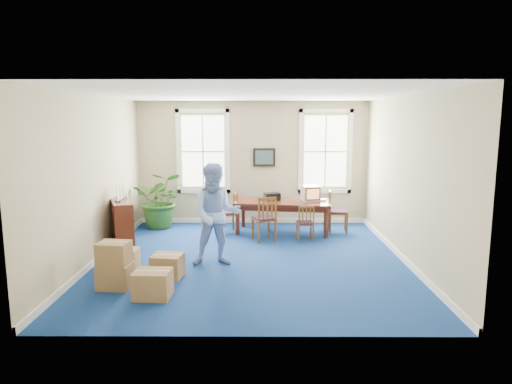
{
  "coord_description": "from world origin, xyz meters",
  "views": [
    {
      "loc": [
        0.15,
        -8.69,
        2.75
      ],
      "look_at": [
        0.1,
        0.6,
        1.25
      ],
      "focal_mm": 32.0,
      "sensor_mm": 36.0,
      "label": 1
    }
  ],
  "objects_px": {
    "crt_tv": "(311,193)",
    "potted_plant": "(161,200)",
    "chair_near_left": "(264,218)",
    "conference_table": "(283,217)",
    "cardboard_boxes": "(129,262)",
    "credenza": "(122,225)",
    "man": "(216,215)"
  },
  "relations": [
    {
      "from": "conference_table",
      "to": "potted_plant",
      "type": "distance_m",
      "value": 3.12
    },
    {
      "from": "conference_table",
      "to": "cardboard_boxes",
      "type": "bearing_deg",
      "value": -119.62
    },
    {
      "from": "crt_tv",
      "to": "potted_plant",
      "type": "distance_m",
      "value": 3.77
    },
    {
      "from": "cardboard_boxes",
      "to": "conference_table",
      "type": "bearing_deg",
      "value": 52.97
    },
    {
      "from": "chair_near_left",
      "to": "man",
      "type": "relative_size",
      "value": 0.53
    },
    {
      "from": "conference_table",
      "to": "potted_plant",
      "type": "relative_size",
      "value": 1.6
    },
    {
      "from": "conference_table",
      "to": "cardboard_boxes",
      "type": "xyz_separation_m",
      "value": [
        -2.74,
        -3.63,
        0.02
      ]
    },
    {
      "from": "chair_near_left",
      "to": "conference_table",
      "type": "bearing_deg",
      "value": -141.63
    },
    {
      "from": "crt_tv",
      "to": "potted_plant",
      "type": "relative_size",
      "value": 0.3
    },
    {
      "from": "crt_tv",
      "to": "chair_near_left",
      "type": "distance_m",
      "value": 1.48
    },
    {
      "from": "crt_tv",
      "to": "potted_plant",
      "type": "height_order",
      "value": "potted_plant"
    },
    {
      "from": "man",
      "to": "credenza",
      "type": "xyz_separation_m",
      "value": [
        -2.11,
        1.03,
        -0.45
      ]
    },
    {
      "from": "credenza",
      "to": "potted_plant",
      "type": "distance_m",
      "value": 2.01
    },
    {
      "from": "conference_table",
      "to": "man",
      "type": "xyz_separation_m",
      "value": [
        -1.38,
        -2.5,
        0.58
      ]
    },
    {
      "from": "chair_near_left",
      "to": "man",
      "type": "xyz_separation_m",
      "value": [
        -0.92,
        -1.72,
        0.45
      ]
    },
    {
      "from": "man",
      "to": "potted_plant",
      "type": "height_order",
      "value": "man"
    },
    {
      "from": "chair_near_left",
      "to": "potted_plant",
      "type": "bearing_deg",
      "value": -46.54
    },
    {
      "from": "conference_table",
      "to": "credenza",
      "type": "bearing_deg",
      "value": -149.72
    },
    {
      "from": "credenza",
      "to": "cardboard_boxes",
      "type": "distance_m",
      "value": 2.29
    },
    {
      "from": "chair_near_left",
      "to": "man",
      "type": "bearing_deg",
      "value": 41.3
    },
    {
      "from": "crt_tv",
      "to": "chair_near_left",
      "type": "height_order",
      "value": "crt_tv"
    },
    {
      "from": "potted_plant",
      "to": "credenza",
      "type": "bearing_deg",
      "value": -102.33
    },
    {
      "from": "chair_near_left",
      "to": "potted_plant",
      "type": "height_order",
      "value": "potted_plant"
    },
    {
      "from": "potted_plant",
      "to": "cardboard_boxes",
      "type": "relative_size",
      "value": 1.01
    },
    {
      "from": "conference_table",
      "to": "cardboard_boxes",
      "type": "relative_size",
      "value": 1.61
    },
    {
      "from": "credenza",
      "to": "man",
      "type": "bearing_deg",
      "value": -48.25
    },
    {
      "from": "chair_near_left",
      "to": "cardboard_boxes",
      "type": "height_order",
      "value": "chair_near_left"
    },
    {
      "from": "crt_tv",
      "to": "credenza",
      "type": "bearing_deg",
      "value": -170.85
    },
    {
      "from": "man",
      "to": "credenza",
      "type": "height_order",
      "value": "man"
    },
    {
      "from": "potted_plant",
      "to": "cardboard_boxes",
      "type": "xyz_separation_m",
      "value": [
        0.33,
        -4.11,
        -0.31
      ]
    },
    {
      "from": "crt_tv",
      "to": "man",
      "type": "bearing_deg",
      "value": -139.84
    },
    {
      "from": "chair_near_left",
      "to": "credenza",
      "type": "height_order",
      "value": "chair_near_left"
    }
  ]
}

